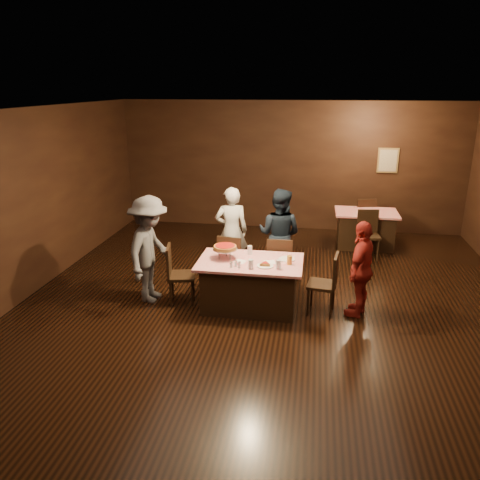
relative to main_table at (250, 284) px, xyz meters
name	(u,v)px	position (x,y,z in m)	size (l,w,h in m)	color
room	(270,181)	(0.33, -0.59, 1.75)	(10.00, 10.04, 3.02)	black
main_table	(250,284)	(0.00, 0.00, 0.00)	(1.60, 1.00, 0.77)	#AC0B18
back_table	(365,229)	(2.04, 3.27, 0.00)	(1.30, 0.90, 0.77)	red
chair_far_left	(233,260)	(-0.40, 0.75, 0.09)	(0.42, 0.42, 0.95)	black
chair_far_right	(280,263)	(0.40, 0.75, 0.09)	(0.42, 0.42, 0.95)	black
chair_end_left	(182,274)	(-1.10, 0.00, 0.09)	(0.42, 0.42, 0.95)	black
chair_end_right	(322,283)	(1.10, 0.00, 0.09)	(0.42, 0.42, 0.95)	black
chair_back_near	(369,235)	(2.04, 2.57, 0.09)	(0.42, 0.42, 0.95)	black
chair_back_far	(363,217)	(2.04, 3.87, 0.09)	(0.42, 0.42, 0.95)	black
diner_white_jacket	(231,231)	(-0.53, 1.31, 0.43)	(0.59, 0.39, 1.63)	silver
diner_navy_hoodie	(279,234)	(0.34, 1.25, 0.44)	(0.80, 0.62, 1.64)	black
diner_grey_knit	(150,249)	(-1.61, 0.01, 0.48)	(1.11, 0.64, 1.72)	#56565B
diner_red_shirt	(361,269)	(1.66, 0.02, 0.35)	(0.87, 0.36, 1.48)	maroon
pizza_stand	(225,247)	(-0.40, 0.05, 0.57)	(0.38, 0.38, 0.22)	black
plate_with_slice	(265,265)	(0.25, -0.18, 0.41)	(0.25, 0.25, 0.06)	white
plate_empty	(287,259)	(0.55, 0.15, 0.39)	(0.25, 0.25, 0.01)	white
glass_front_left	(251,264)	(0.05, -0.30, 0.46)	(0.08, 0.08, 0.14)	silver
glass_front_right	(278,264)	(0.45, -0.25, 0.46)	(0.08, 0.08, 0.14)	silver
glass_amber	(289,260)	(0.60, -0.05, 0.46)	(0.08, 0.08, 0.14)	#BF7F26
glass_back	(250,250)	(-0.05, 0.30, 0.46)	(0.08, 0.08, 0.14)	silver
condiments	(236,264)	(-0.18, -0.28, 0.43)	(0.17, 0.10, 0.09)	silver
napkin_center	(270,262)	(0.30, 0.00, 0.39)	(0.16, 0.16, 0.01)	white
napkin_left	(240,261)	(-0.15, -0.05, 0.39)	(0.16, 0.16, 0.01)	white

